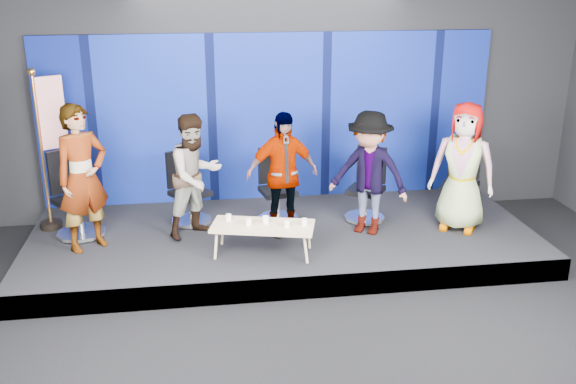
% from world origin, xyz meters
% --- Properties ---
extents(ground, '(10.00, 10.00, 0.00)m').
position_xyz_m(ground, '(0.00, 0.00, 0.00)').
color(ground, black).
rests_on(ground, ground).
extents(room_walls, '(10.02, 8.02, 3.51)m').
position_xyz_m(room_walls, '(0.00, 0.00, 2.43)').
color(room_walls, black).
rests_on(room_walls, ground).
extents(riser, '(7.00, 3.00, 0.30)m').
position_xyz_m(riser, '(0.00, 2.50, 0.15)').
color(riser, black).
rests_on(riser, ground).
extents(backdrop, '(7.00, 0.08, 2.60)m').
position_xyz_m(backdrop, '(0.00, 3.95, 1.60)').
color(backdrop, '#071056').
rests_on(backdrop, riser).
extents(chair_a, '(0.94, 0.94, 1.19)m').
position_xyz_m(chair_a, '(-2.81, 2.75, 0.69)').
color(chair_a, silver).
rests_on(chair_a, riser).
extents(panelist_a, '(0.84, 0.79, 1.92)m').
position_xyz_m(panelist_a, '(-2.61, 2.29, 1.26)').
color(panelist_a, black).
rests_on(panelist_a, riser).
extents(chair_b, '(0.82, 0.82, 1.05)m').
position_xyz_m(chair_b, '(-1.30, 3.01, 0.65)').
color(chair_b, silver).
rests_on(chair_b, riser).
extents(panelist_b, '(1.05, 1.00, 1.70)m').
position_xyz_m(panelist_b, '(-1.18, 2.53, 1.15)').
color(panelist_b, black).
rests_on(panelist_b, riser).
extents(chair_c, '(0.69, 0.69, 1.06)m').
position_xyz_m(chair_c, '(-0.02, 2.92, 0.65)').
color(chair_c, silver).
rests_on(chair_c, riser).
extents(panelist_c, '(1.07, 0.59, 1.72)m').
position_xyz_m(panelist_c, '(-0.01, 2.41, 1.16)').
color(panelist_c, black).
rests_on(panelist_c, riser).
extents(chair_d, '(0.83, 0.83, 1.06)m').
position_xyz_m(chair_d, '(1.28, 2.77, 0.65)').
color(chair_d, silver).
rests_on(chair_d, riser).
extents(panelist_d, '(1.28, 1.14, 1.72)m').
position_xyz_m(panelist_d, '(1.16, 2.28, 1.16)').
color(panelist_d, black).
rests_on(panelist_d, riser).
extents(chair_e, '(0.87, 0.87, 1.12)m').
position_xyz_m(chair_e, '(2.68, 2.69, 0.67)').
color(chair_e, silver).
rests_on(chair_e, riser).
extents(panelist_e, '(1.06, 0.96, 1.81)m').
position_xyz_m(panelist_e, '(2.48, 2.22, 1.21)').
color(panelist_e, black).
rests_on(panelist_e, riser).
extents(coffee_table, '(1.40, 0.86, 0.40)m').
position_xyz_m(coffee_table, '(-0.36, 1.75, 0.67)').
color(coffee_table, '#A2845E').
rests_on(coffee_table, riser).
extents(mug_a, '(0.07, 0.07, 0.09)m').
position_xyz_m(mug_a, '(-0.78, 1.95, 0.74)').
color(mug_a, white).
rests_on(mug_a, coffee_table).
extents(mug_b, '(0.08, 0.08, 0.09)m').
position_xyz_m(mug_b, '(-0.54, 1.76, 0.75)').
color(mug_b, white).
rests_on(mug_b, coffee_table).
extents(mug_c, '(0.08, 0.08, 0.10)m').
position_xyz_m(mug_c, '(-0.31, 1.79, 0.75)').
color(mug_c, white).
rests_on(mug_c, coffee_table).
extents(mug_d, '(0.07, 0.07, 0.08)m').
position_xyz_m(mug_d, '(-0.06, 1.63, 0.74)').
color(mug_d, white).
rests_on(mug_d, coffee_table).
extents(mug_e, '(0.08, 0.08, 0.09)m').
position_xyz_m(mug_e, '(0.17, 1.65, 0.75)').
color(mug_e, white).
rests_on(mug_e, coffee_table).
extents(flag_stand, '(0.49, 0.34, 2.26)m').
position_xyz_m(flag_stand, '(-3.15, 3.11, 1.50)').
color(flag_stand, black).
rests_on(flag_stand, riser).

